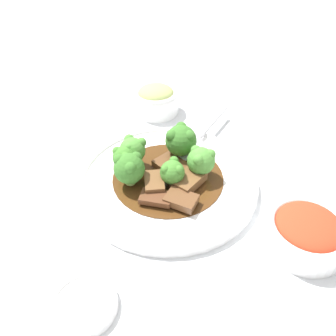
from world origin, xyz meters
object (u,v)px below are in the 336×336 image
object	(u,v)px
beef_strip_2	(171,166)
serving_spoon	(192,145)
broccoli_floret_5	(181,140)
sauce_dish	(83,304)
beef_strip_3	(156,198)
broccoli_floret_2	(172,172)
broccoli_floret_4	(124,157)
side_bowl_kimchi	(307,231)
beef_strip_4	(181,200)
broccoli_floret_1	(129,168)
side_bowl_appetizer	(156,99)
beef_strip_0	(154,183)
main_plate	(168,179)
beef_strip_1	(189,180)
broccoli_floret_3	(134,148)
broccoli_floret_0	(201,160)

from	to	relation	value
beef_strip_2	serving_spoon	xyz separation A→B (m)	(-0.07, 0.01, 0.00)
broccoli_floret_5	sauce_dish	xyz separation A→B (m)	(0.28, -0.00, -0.05)
beef_strip_3	broccoli_floret_2	xyz separation A→B (m)	(-0.04, 0.01, 0.02)
broccoli_floret_4	side_bowl_kimchi	xyz separation A→B (m)	(0.01, 0.28, -0.02)
beef_strip_4	broccoli_floret_1	size ratio (longest dim) A/B	0.87
beef_strip_2	beef_strip_3	xyz separation A→B (m)	(0.07, 0.01, -0.00)
side_bowl_kimchi	side_bowl_appetizer	world-z (taller)	side_bowl_appetizer
broccoli_floret_1	serving_spoon	distance (m)	0.14
broccoli_floret_1	side_bowl_kimchi	distance (m)	0.26
serving_spoon	side_bowl_kimchi	bearing A→B (deg)	60.96
serving_spoon	beef_strip_0	bearing A→B (deg)	-7.95
main_plate	beef_strip_2	world-z (taller)	beef_strip_2
beef_strip_0	broccoli_floret_4	distance (m)	0.06
main_plate	broccoli_floret_1	world-z (taller)	broccoli_floret_1
side_bowl_kimchi	side_bowl_appetizer	distance (m)	0.41
beef_strip_1	beef_strip_2	world-z (taller)	beef_strip_1
beef_strip_4	broccoli_floret_5	world-z (taller)	broccoli_floret_5
beef_strip_4	broccoli_floret_4	distance (m)	0.11
broccoli_floret_5	sauce_dish	size ratio (longest dim) A/B	0.79
broccoli_floret_1	broccoli_floret_3	world-z (taller)	broccoli_floret_1
broccoli_floret_2	broccoli_floret_4	bearing A→B (deg)	-86.90
beef_strip_3	beef_strip_4	world-z (taller)	beef_strip_4
broccoli_floret_1	broccoli_floret_4	world-z (taller)	broccoli_floret_1
broccoli_floret_4	serving_spoon	size ratio (longest dim) A/B	0.23
beef_strip_2	broccoli_floret_1	size ratio (longest dim) A/B	1.31
sauce_dish	broccoli_floret_2	bearing A→B (deg)	175.78
beef_strip_1	broccoli_floret_0	distance (m)	0.04
broccoli_floret_2	serving_spoon	xyz separation A→B (m)	(-0.10, -0.01, -0.02)
beef_strip_0	sauce_dish	size ratio (longest dim) A/B	0.70
broccoli_floret_3	beef_strip_1	bearing A→B (deg)	84.46
main_plate	broccoli_floret_2	xyz separation A→B (m)	(0.01, 0.01, 0.03)
main_plate	broccoli_floret_0	world-z (taller)	broccoli_floret_0
broccoli_floret_1	beef_strip_4	bearing A→B (deg)	85.45
broccoli_floret_5	side_bowl_appetizer	distance (m)	0.19
main_plate	broccoli_floret_3	xyz separation A→B (m)	(-0.00, -0.06, 0.04)
broccoli_floret_2	side_bowl_appetizer	size ratio (longest dim) A/B	0.43
beef_strip_0	broccoli_floret_1	xyz separation A→B (m)	(0.01, -0.04, 0.02)
beef_strip_1	broccoli_floret_4	world-z (taller)	broccoli_floret_4
broccoli_floret_5	side_bowl_kimchi	bearing A→B (deg)	68.90
beef_strip_1	sauce_dish	world-z (taller)	beef_strip_1
broccoli_floret_4	serving_spoon	xyz separation A→B (m)	(-0.10, 0.07, -0.02)
beef_strip_1	sauce_dish	bearing A→B (deg)	-9.96
beef_strip_1	broccoli_floret_1	world-z (taller)	broccoli_floret_1
broccoli_floret_3	serving_spoon	size ratio (longest dim) A/B	0.25
broccoli_floret_1	serving_spoon	world-z (taller)	broccoli_floret_1
beef_strip_2	sauce_dish	distance (m)	0.25
beef_strip_4	broccoli_floret_3	size ratio (longest dim) A/B	0.88
beef_strip_2	beef_strip_3	world-z (taller)	beef_strip_2
main_plate	beef_strip_3	xyz separation A→B (m)	(0.06, 0.01, 0.01)
beef_strip_4	broccoli_floret_1	distance (m)	0.09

